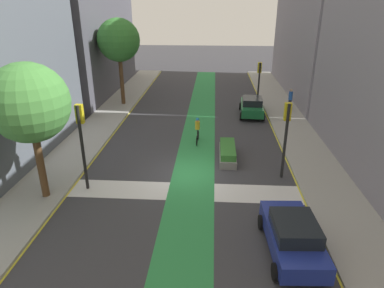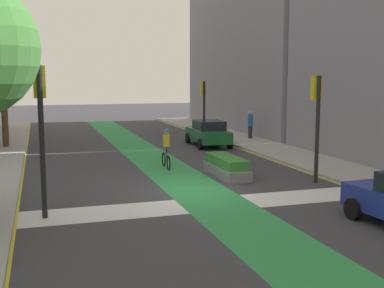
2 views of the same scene
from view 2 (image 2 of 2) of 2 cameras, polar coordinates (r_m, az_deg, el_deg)
name	(u,v)px [view 2 (image 2 of 2)]	position (r m, az deg, el deg)	size (l,w,h in m)	color
ground_plane	(189,191)	(18.12, -0.32, -5.52)	(120.00, 120.00, 0.00)	#38383D
bike_lane_paint	(198,190)	(18.22, 0.66, -5.44)	(2.40, 60.00, 0.01)	#2D8C47
crosswalk_band	(207,204)	(16.28, 1.77, -7.05)	(12.00, 1.80, 0.01)	silver
curb_stripe_left	(17,203)	(17.38, -19.72, -6.55)	(0.16, 60.00, 0.01)	yellow
sidewalk_right	(362,177)	(21.50, 19.19, -3.64)	(3.00, 60.00, 0.15)	#9E9E99
curb_stripe_right	(330,181)	(20.66, 15.83, -4.15)	(0.16, 60.00, 0.01)	yellow
traffic_signal_near_right	(317,108)	(19.90, 14.33, 4.10)	(0.35, 0.52, 4.24)	black
traffic_signal_near_left	(41,112)	(15.00, -17.26, 3.55)	(0.35, 0.52, 4.52)	black
traffic_signal_far_right	(204,98)	(33.28, 1.36, 5.35)	(0.35, 0.52, 3.91)	black
car_green_right_far	(208,133)	(29.84, 1.91, 1.31)	(2.19, 4.28, 1.57)	#196033
cyclist_in_lane	(166,148)	(22.39, -3.02, -0.44)	(0.32, 1.73, 1.86)	black
pedestrian_sidewalk_right_a	(250,124)	(32.66, 6.83, 2.29)	(0.34, 0.34, 1.79)	#262638
street_tree_far	(1,47)	(30.44, -21.40, 10.49)	(3.76, 3.76, 7.65)	brown
median_planter	(226,167)	(20.79, 4.05, -2.67)	(1.00, 3.21, 0.85)	slate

